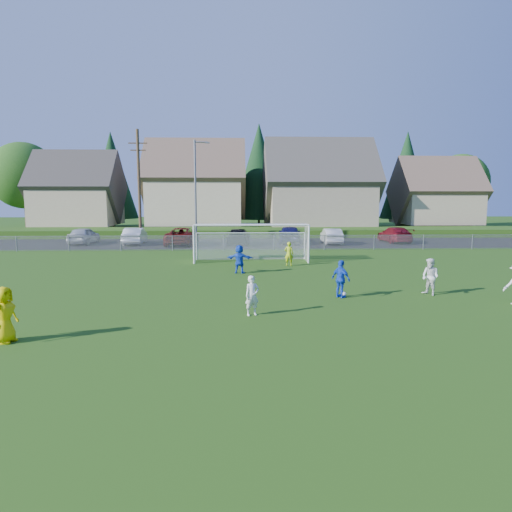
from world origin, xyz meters
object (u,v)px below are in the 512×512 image
at_px(goalkeeper, 289,254).
at_px(car_g, 395,235).
at_px(car_d, 238,237).
at_px(referee, 5,315).
at_px(player_white_b, 430,277).
at_px(car_a, 84,236).
at_px(car_b, 135,236).
at_px(car_e, 290,234).
at_px(player_blue_b, 239,259).
at_px(soccer_goal, 251,237).
at_px(car_c, 182,236).
at_px(player_white_a, 252,296).
at_px(soccer_ball, 344,294).
at_px(player_blue_a, 341,279).
at_px(car_f, 331,236).

relative_size(goalkeeper, car_g, 0.31).
bearing_deg(car_d, referee, 78.86).
relative_size(player_white_b, car_g, 0.33).
height_order(car_a, car_d, car_a).
xyz_separation_m(player_white_b, car_d, (-8.27, 21.05, -0.10)).
bearing_deg(car_a, car_d, 177.15).
relative_size(car_b, car_e, 0.92).
relative_size(player_blue_b, soccer_goal, 0.21).
bearing_deg(car_b, player_white_b, 125.83).
bearing_deg(car_a, referee, 105.59).
height_order(car_b, car_e, car_e).
xyz_separation_m(referee, player_blue_b, (6.90, 11.83, -0.04)).
xyz_separation_m(car_c, car_g, (19.43, 1.28, -0.05)).
xyz_separation_m(car_a, car_g, (28.32, 0.31, -0.04)).
bearing_deg(car_e, car_a, 4.04).
xyz_separation_m(player_white_a, car_e, (4.17, 24.83, 0.10)).
relative_size(car_e, soccer_goal, 0.65).
xyz_separation_m(soccer_ball, player_white_b, (3.81, 0.17, 0.69)).
bearing_deg(player_blue_a, player_white_a, 89.05).
relative_size(referee, car_f, 0.40).
bearing_deg(car_e, car_f, 177.44).
distance_m(player_blue_a, car_c, 23.41).
height_order(player_blue_b, car_e, car_e).
height_order(car_d, car_f, car_d).
height_order(player_blue_b, car_b, player_blue_b).
distance_m(car_a, car_d, 13.87).
bearing_deg(soccer_goal, car_a, 142.06).
bearing_deg(car_a, car_g, -177.75).
bearing_deg(player_white_b, player_blue_b, -153.47).
relative_size(player_blue_b, car_b, 0.36).
relative_size(player_white_a, soccer_goal, 0.20).
relative_size(car_b, car_f, 1.06).
bearing_deg(car_g, car_b, 0.03).
bearing_deg(car_f, goalkeeper, 69.65).
bearing_deg(car_d, player_white_b, 114.65).
bearing_deg(player_blue_b, car_f, -105.39).
relative_size(car_c, car_g, 1.12).
height_order(player_blue_a, goalkeeper, player_blue_a).
relative_size(car_c, car_d, 1.13).
height_order(referee, car_b, referee).
bearing_deg(player_white_b, goalkeeper, -176.23).
height_order(player_white_a, car_g, player_white_a).
bearing_deg(player_blue_a, soccer_ball, -80.23).
height_order(player_blue_a, soccer_goal, soccer_goal).
distance_m(soccer_ball, referee, 12.70).
bearing_deg(car_g, car_c, 2.11).
height_order(car_g, soccer_goal, soccer_goal).
bearing_deg(car_a, soccer_goal, 143.68).
bearing_deg(player_white_a, car_b, 89.83).
distance_m(player_white_a, player_blue_b, 9.06).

